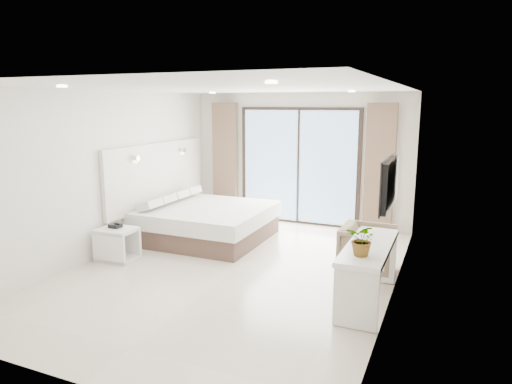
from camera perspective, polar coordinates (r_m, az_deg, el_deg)
ground at (r=7.00m, az=-2.78°, el=-9.81°), size 6.20×6.20×0.00m
room_shell at (r=7.48m, az=-1.29°, el=4.07°), size 4.62×6.22×2.72m
bed at (r=8.54m, az=-6.28°, el=-3.74°), size 2.19×2.08×0.75m
nightstand at (r=7.69m, az=-16.91°, el=-6.28°), size 0.59×0.49×0.52m
phone at (r=7.66m, az=-17.17°, el=-4.06°), size 0.19×0.15×0.06m
console_desk at (r=5.92m, az=13.89°, el=-8.25°), size 0.52×1.67×0.77m
plant at (r=5.38m, az=13.22°, el=-6.22°), size 0.42×0.45×0.30m
armchair at (r=7.04m, az=13.81°, el=-6.65°), size 0.72×0.77×0.78m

